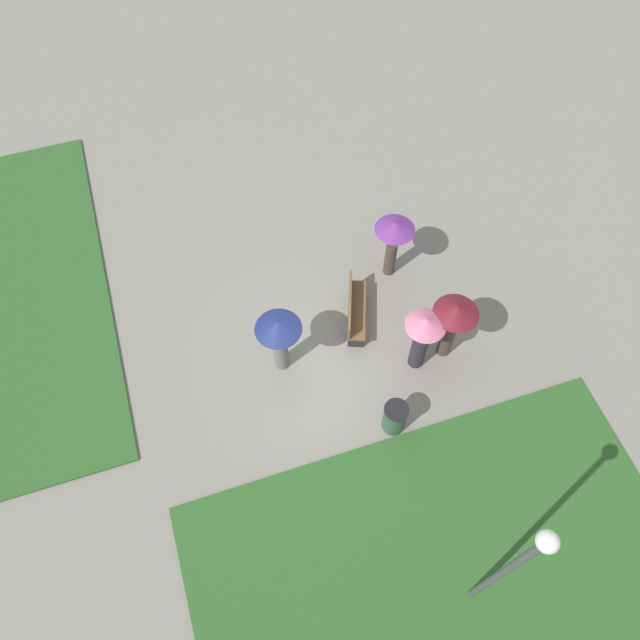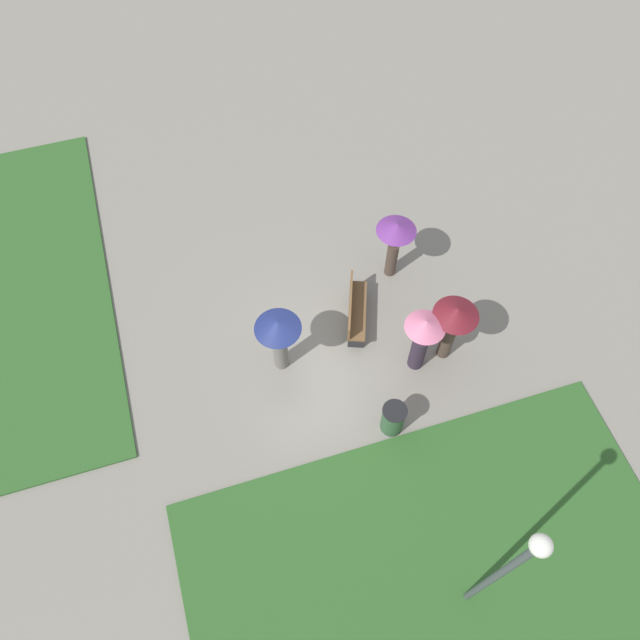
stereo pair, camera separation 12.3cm
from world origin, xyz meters
name	(u,v)px [view 1 (the left image)]	position (x,y,z in m)	size (l,w,h in m)	color
ground_plane	(306,356)	(0.00, 0.00, 0.00)	(90.00, 90.00, 0.00)	gray
park_bench	(354,309)	(0.64, -1.43, 0.47)	(1.74, 1.00, 0.90)	brown
lamp_post	(513,565)	(-6.02, -1.48, 3.16)	(0.32, 0.32, 5.00)	#474C51
trash_bin	(395,417)	(-2.27, -1.33, 0.45)	(0.55, 0.55, 0.90)	#335638
crowd_person_navy	(279,334)	(-0.01, 0.60, 1.40)	(1.04, 1.04, 1.91)	slate
crowd_person_maroon	(454,319)	(-0.88, -3.17, 1.47)	(1.02, 1.02, 1.98)	#47382D
crowd_person_pink	(423,335)	(-0.95, -2.43, 1.27)	(0.90, 0.90, 1.93)	#2D2333
crowd_person_purple	(394,236)	(1.73, -2.79, 1.43)	(0.97, 0.97, 1.92)	#47382D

